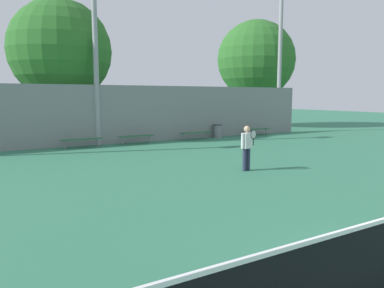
{
  "coord_description": "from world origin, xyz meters",
  "views": [
    {
      "loc": [
        -5.18,
        -2.52,
        2.52
      ],
      "look_at": [
        1.43,
        8.45,
        0.88
      ],
      "focal_mm": 35.0,
      "sensor_mm": 36.0,
      "label": 1
    }
  ],
  "objects_px": {
    "bench_adjacent_court": "(136,136)",
    "light_pole_far_right": "(95,44)",
    "bench_by_gate": "(81,140)",
    "tree_green_broad": "(60,51)",
    "bench_courtside_near": "(195,133)",
    "tennis_player": "(247,146)",
    "bench_courtside_far": "(257,129)",
    "light_pole_near_left": "(280,43)",
    "trash_bin": "(218,131)",
    "tree_dark_dense": "(256,60)"
  },
  "relations": [
    {
      "from": "bench_adjacent_court",
      "to": "light_pole_far_right",
      "type": "distance_m",
      "value": 5.14
    },
    {
      "from": "bench_by_gate",
      "to": "tree_green_broad",
      "type": "bearing_deg",
      "value": 90.89
    },
    {
      "from": "bench_courtside_near",
      "to": "light_pole_far_right",
      "type": "xyz_separation_m",
      "value": [
        -5.54,
        0.64,
        4.75
      ]
    },
    {
      "from": "tree_green_broad",
      "to": "tennis_player",
      "type": "bearing_deg",
      "value": -74.64
    },
    {
      "from": "bench_courtside_far",
      "to": "light_pole_far_right",
      "type": "relative_size",
      "value": 0.22
    },
    {
      "from": "bench_by_gate",
      "to": "light_pole_near_left",
      "type": "height_order",
      "value": "light_pole_near_left"
    },
    {
      "from": "bench_adjacent_court",
      "to": "trash_bin",
      "type": "distance_m",
      "value": 5.45
    },
    {
      "from": "light_pole_far_right",
      "to": "trash_bin",
      "type": "xyz_separation_m",
      "value": [
        7.31,
        -0.39,
        -4.75
      ]
    },
    {
      "from": "bench_courtside_near",
      "to": "bench_by_gate",
      "type": "relative_size",
      "value": 0.98
    },
    {
      "from": "trash_bin",
      "to": "bench_adjacent_court",
      "type": "bearing_deg",
      "value": -177.29
    },
    {
      "from": "tree_green_broad",
      "to": "light_pole_near_left",
      "type": "bearing_deg",
      "value": -11.23
    },
    {
      "from": "bench_adjacent_court",
      "to": "tree_green_broad",
      "type": "bearing_deg",
      "value": 129.73
    },
    {
      "from": "bench_courtside_far",
      "to": "bench_adjacent_court",
      "type": "bearing_deg",
      "value": 180.0
    },
    {
      "from": "trash_bin",
      "to": "bench_courtside_far",
      "type": "bearing_deg",
      "value": -5.08
    },
    {
      "from": "light_pole_near_left",
      "to": "trash_bin",
      "type": "relative_size",
      "value": 13.45
    },
    {
      "from": "bench_courtside_near",
      "to": "bench_by_gate",
      "type": "height_order",
      "value": "same"
    },
    {
      "from": "tree_green_broad",
      "to": "tree_dark_dense",
      "type": "height_order",
      "value": "tree_dark_dense"
    },
    {
      "from": "bench_by_gate",
      "to": "light_pole_near_left",
      "type": "bearing_deg",
      "value": 3.3
    },
    {
      "from": "bench_courtside_near",
      "to": "light_pole_near_left",
      "type": "distance_m",
      "value": 9.24
    },
    {
      "from": "tree_green_broad",
      "to": "tree_dark_dense",
      "type": "xyz_separation_m",
      "value": [
        15.81,
        1.94,
        0.45
      ]
    },
    {
      "from": "light_pole_near_left",
      "to": "bench_courtside_near",
      "type": "bearing_deg",
      "value": -173.72
    },
    {
      "from": "light_pole_near_left",
      "to": "light_pole_far_right",
      "type": "distance_m",
      "value": 12.83
    },
    {
      "from": "bench_by_gate",
      "to": "light_pole_far_right",
      "type": "xyz_separation_m",
      "value": [
        1.04,
        0.64,
        4.75
      ]
    },
    {
      "from": "bench_adjacent_court",
      "to": "tree_green_broad",
      "type": "relative_size",
      "value": 0.24
    },
    {
      "from": "light_pole_far_right",
      "to": "bench_courtside_far",
      "type": "bearing_deg",
      "value": -3.61
    },
    {
      "from": "light_pole_near_left",
      "to": "bench_courtside_far",
      "type": "bearing_deg",
      "value": -162.88
    },
    {
      "from": "tree_green_broad",
      "to": "light_pole_far_right",
      "type": "bearing_deg",
      "value": -69.47
    },
    {
      "from": "bench_courtside_near",
      "to": "tree_green_broad",
      "type": "relative_size",
      "value": 0.25
    },
    {
      "from": "light_pole_near_left",
      "to": "tree_green_broad",
      "type": "bearing_deg",
      "value": 168.77
    },
    {
      "from": "tennis_player",
      "to": "tree_dark_dense",
      "type": "bearing_deg",
      "value": 36.33
    },
    {
      "from": "tennis_player",
      "to": "light_pole_near_left",
      "type": "xyz_separation_m",
      "value": [
        10.53,
        9.44,
        5.22
      ]
    },
    {
      "from": "light_pole_far_right",
      "to": "tree_green_broad",
      "type": "distance_m",
      "value": 3.11
    },
    {
      "from": "light_pole_far_right",
      "to": "trash_bin",
      "type": "height_order",
      "value": "light_pole_far_right"
    },
    {
      "from": "bench_by_gate",
      "to": "trash_bin",
      "type": "bearing_deg",
      "value": 1.77
    },
    {
      "from": "tree_dark_dense",
      "to": "light_pole_near_left",
      "type": "bearing_deg",
      "value": -112.28
    },
    {
      "from": "light_pole_far_right",
      "to": "tree_dark_dense",
      "type": "bearing_deg",
      "value": 18.25
    },
    {
      "from": "bench_courtside_near",
      "to": "bench_courtside_far",
      "type": "xyz_separation_m",
      "value": [
        4.66,
        0.0,
        -0.0
      ]
    },
    {
      "from": "tennis_player",
      "to": "bench_courtside_far",
      "type": "bearing_deg",
      "value": 35.13
    },
    {
      "from": "bench_adjacent_court",
      "to": "bench_courtside_far",
      "type": "bearing_deg",
      "value": -0.0
    },
    {
      "from": "bench_adjacent_court",
      "to": "light_pole_near_left",
      "type": "bearing_deg",
      "value": 4.17
    },
    {
      "from": "bench_courtside_near",
      "to": "tree_dark_dense",
      "type": "distance_m",
      "value": 11.83
    },
    {
      "from": "bench_courtside_far",
      "to": "tree_green_broad",
      "type": "height_order",
      "value": "tree_green_broad"
    },
    {
      "from": "tennis_player",
      "to": "tree_dark_dense",
      "type": "xyz_separation_m",
      "value": [
        12.46,
        14.14,
        4.61
      ]
    },
    {
      "from": "tennis_player",
      "to": "tree_dark_dense",
      "type": "distance_m",
      "value": 19.4
    },
    {
      "from": "light_pole_near_left",
      "to": "trash_bin",
      "type": "height_order",
      "value": "light_pole_near_left"
    },
    {
      "from": "light_pole_far_right",
      "to": "tree_dark_dense",
      "type": "relative_size",
      "value": 1.03
    },
    {
      "from": "bench_courtside_near",
      "to": "light_pole_far_right",
      "type": "bearing_deg",
      "value": 173.38
    },
    {
      "from": "bench_by_gate",
      "to": "bench_adjacent_court",
      "type": "bearing_deg",
      "value": 0.0
    },
    {
      "from": "light_pole_far_right",
      "to": "tree_dark_dense",
      "type": "distance_m",
      "value": 15.5
    },
    {
      "from": "bench_by_gate",
      "to": "tree_dark_dense",
      "type": "bearing_deg",
      "value": 19.24
    }
  ]
}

